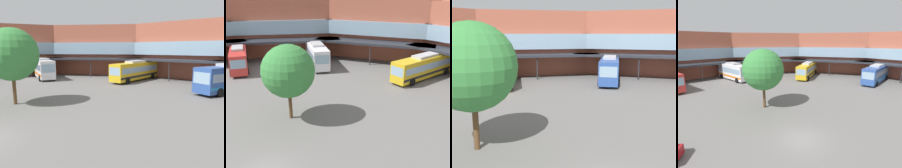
{
  "view_description": "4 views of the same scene",
  "coord_description": "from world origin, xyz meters",
  "views": [
    {
      "loc": [
        12.62,
        -8.37,
        5.73
      ],
      "look_at": [
        2.74,
        15.82,
        1.36
      ],
      "focal_mm": 33.9,
      "sensor_mm": 36.0,
      "label": 1
    },
    {
      "loc": [
        13.69,
        -9.94,
        13.16
      ],
      "look_at": [
        -2.91,
        13.48,
        2.48
      ],
      "focal_mm": 42.7,
      "sensor_mm": 36.0,
      "label": 2
    },
    {
      "loc": [
        -7.12,
        -8.66,
        7.08
      ],
      "look_at": [
        2.65,
        10.57,
        3.0
      ],
      "focal_mm": 42.75,
      "sensor_mm": 36.0,
      "label": 3
    },
    {
      "loc": [
        -0.54,
        -13.98,
        8.79
      ],
      "look_at": [
        -1.6,
        12.36,
        2.12
      ],
      "focal_mm": 27.44,
      "sensor_mm": 36.0,
      "label": 4
    }
  ],
  "objects": [
    {
      "name": "ground_plane",
      "position": [
        0.0,
        0.0,
        0.0
      ],
      "size": [
        125.39,
        125.39,
        0.0
      ],
      "primitive_type": "plane",
      "color": "slate"
    },
    {
      "name": "bus_3",
      "position": [
        -15.09,
        24.39,
        2.0
      ],
      "size": [
        9.3,
        8.5,
        3.95
      ],
      "rotation": [
        0.0,
        0.0,
        5.57
      ],
      "color": "white",
      "rests_on": "ground"
    },
    {
      "name": "bus_0",
      "position": [
        2.12,
        28.6,
        1.83
      ],
      "size": [
        5.89,
        12.44,
        3.61
      ],
      "rotation": [
        0.0,
        0.0,
        4.42
      ],
      "color": "gold",
      "rests_on": "ground"
    },
    {
      "name": "plaza_tree",
      "position": [
        -4.88,
        7.71,
        5.16
      ],
      "size": [
        5.37,
        5.37,
        7.85
      ],
      "color": "brown",
      "rests_on": "ground"
    },
    {
      "name": "bus_2",
      "position": [
        16.72,
        23.3,
        1.94
      ],
      "size": [
        9.34,
        10.92,
        3.84
      ],
      "rotation": [
        0.0,
        0.0,
        4.05
      ],
      "color": "#2D519E",
      "rests_on": "ground"
    },
    {
      "name": "station_building",
      "position": [
        0.0,
        24.71,
        5.47
      ],
      "size": [
        84.04,
        43.31,
        10.88
      ],
      "color": "#AD5942",
      "rests_on": "ground"
    }
  ]
}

